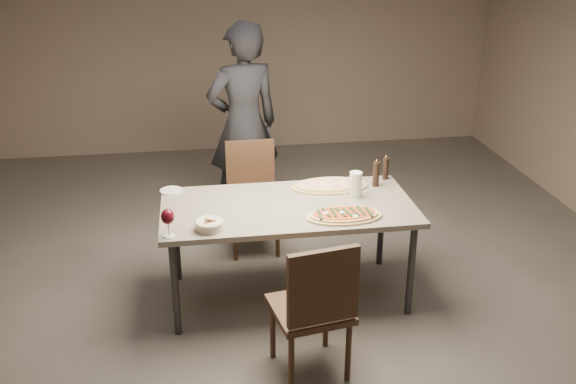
{
  "coord_description": "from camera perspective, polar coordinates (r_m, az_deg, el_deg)",
  "views": [
    {
      "loc": [
        -0.63,
        -4.13,
        2.62
      ],
      "look_at": [
        0.0,
        0.0,
        0.85
      ],
      "focal_mm": 40.0,
      "sensor_mm": 36.0,
      "label": 1
    }
  ],
  "objects": [
    {
      "name": "wine_glass",
      "position": [
        4.14,
        -10.64,
        -2.25
      ],
      "size": [
        0.09,
        0.09,
        0.19
      ],
      "rotation": [
        0.0,
        0.0,
        -0.18
      ],
      "color": "silver",
      "rests_on": "dining_table"
    },
    {
      "name": "chair_far",
      "position": [
        5.45,
        -3.21,
        0.2
      ],
      "size": [
        0.44,
        0.44,
        0.92
      ],
      "rotation": [
        0.0,
        0.0,
        3.16
      ],
      "color": "#3F291A",
      "rests_on": "ground"
    },
    {
      "name": "diner",
      "position": [
        5.81,
        -3.98,
        5.95
      ],
      "size": [
        0.77,
        0.61,
        1.85
      ],
      "primitive_type": "imported",
      "rotation": [
        0.0,
        0.0,
        3.42
      ],
      "color": "black",
      "rests_on": "ground"
    },
    {
      "name": "dining_table",
      "position": [
        4.6,
        0.0,
        -1.8
      ],
      "size": [
        1.8,
        0.9,
        0.75
      ],
      "color": "gray",
      "rests_on": "ground"
    },
    {
      "name": "bread_basket",
      "position": [
        4.23,
        -7.03,
        -2.86
      ],
      "size": [
        0.19,
        0.19,
        0.07
      ],
      "rotation": [
        0.0,
        0.0,
        -0.02
      ],
      "color": "beige",
      "rests_on": "dining_table"
    },
    {
      "name": "carafe",
      "position": [
        4.7,
        6.03,
        0.66
      ],
      "size": [
        0.09,
        0.09,
        0.19
      ],
      "rotation": [
        0.0,
        0.0,
        0.11
      ],
      "color": "silver",
      "rests_on": "dining_table"
    },
    {
      "name": "pepper_mill_right",
      "position": [
        5.06,
        8.68,
        2.12
      ],
      "size": [
        0.05,
        0.05,
        0.19
      ],
      "rotation": [
        0.0,
        0.0,
        0.26
      ],
      "color": "black",
      "rests_on": "dining_table"
    },
    {
      "name": "ham_pizza",
      "position": [
        4.89,
        3.7,
        0.61
      ],
      "size": [
        0.59,
        0.32,
        0.04
      ],
      "rotation": [
        0.0,
        0.0,
        -0.23
      ],
      "color": "tan",
      "rests_on": "dining_table"
    },
    {
      "name": "zucchini_pizza",
      "position": [
        4.4,
        5.0,
        -2.05
      ],
      "size": [
        0.53,
        0.29,
        0.05
      ],
      "rotation": [
        0.0,
        0.0,
        -0.04
      ],
      "color": "tan",
      "rests_on": "dining_table"
    },
    {
      "name": "pepper_mill_left",
      "position": [
        4.91,
        7.84,
        1.64
      ],
      "size": [
        0.06,
        0.06,
        0.22
      ],
      "rotation": [
        0.0,
        0.0,
        0.2
      ],
      "color": "black",
      "rests_on": "dining_table"
    },
    {
      "name": "oil_dish",
      "position": [
        4.88,
        3.2,
        0.46
      ],
      "size": [
        0.12,
        0.12,
        0.01
      ],
      "rotation": [
        0.0,
        0.0,
        -0.1
      ],
      "color": "white",
      "rests_on": "dining_table"
    },
    {
      "name": "room",
      "position": [
        4.35,
        0.0,
        6.68
      ],
      "size": [
        7.0,
        7.0,
        7.0
      ],
      "color": "#544E48",
      "rests_on": "ground"
    },
    {
      "name": "chair_near",
      "position": [
        3.85,
        2.46,
        -9.9
      ],
      "size": [
        0.52,
        0.52,
        0.95
      ],
      "rotation": [
        0.0,
        0.0,
        0.17
      ],
      "color": "#3F291A",
      "rests_on": "ground"
    },
    {
      "name": "side_plate",
      "position": [
        4.88,
        -10.35,
        0.13
      ],
      "size": [
        0.17,
        0.17,
        0.01
      ],
      "rotation": [
        0.0,
        0.0,
        -0.12
      ],
      "color": "white",
      "rests_on": "dining_table"
    }
  ]
}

